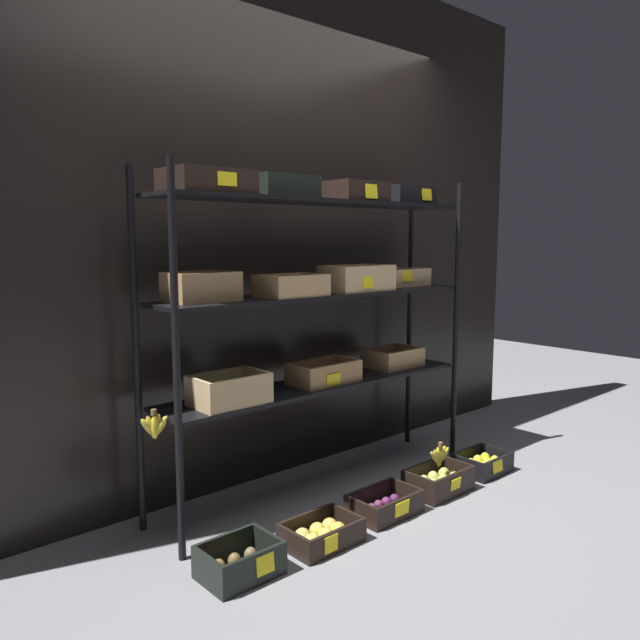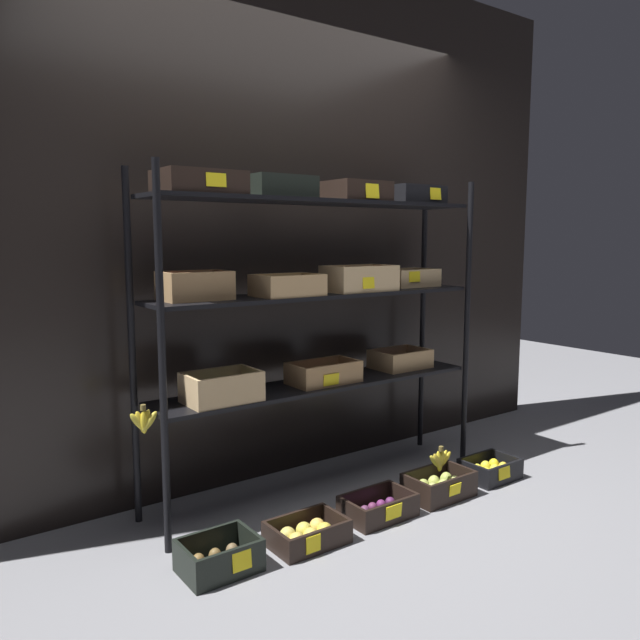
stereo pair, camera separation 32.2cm
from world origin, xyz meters
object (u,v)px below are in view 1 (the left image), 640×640
Objects in this scene: display_rack at (316,288)px; crate_ground_pear at (438,482)px; crate_ground_plum at (385,506)px; banana_bunch_loose at (439,456)px; crate_ground_apple_gold at (321,534)px; crate_ground_lemon at (482,464)px; crate_ground_kiwi at (240,563)px.

display_rack is 5.68× the size of crate_ground_pear.
crate_ground_plum is 0.41m from crate_ground_pear.
crate_ground_pear is 0.14m from banana_bunch_loose.
crate_ground_apple_gold is 2.04× the size of banana_bunch_loose.
crate_ground_pear reaches higher than crate_ground_lemon.
display_rack is at bearing 50.56° from crate_ground_apple_gold.
banana_bunch_loose is (0.46, -0.46, -0.88)m from display_rack.
crate_ground_pear is at bearing -0.66° from crate_ground_kiwi.
crate_ground_plum is at bearing 179.17° from crate_ground_pear.
crate_ground_kiwi is 0.89× the size of crate_ground_plum.
crate_ground_kiwi reaches higher than crate_ground_lemon.
crate_ground_apple_gold is 1.25m from crate_ground_lemon.
crate_ground_kiwi is at bearing 179.67° from crate_ground_lemon.
crate_ground_plum is (0.84, -0.01, -0.01)m from crate_ground_kiwi.
crate_ground_apple_gold is 0.96× the size of crate_ground_pear.
crate_ground_kiwi is (-0.80, -0.44, -1.02)m from display_rack.
banana_bunch_loose is (-0.41, -0.00, 0.14)m from crate_ground_lemon.
crate_ground_kiwi is at bearing 176.95° from crate_ground_apple_gold.
crate_ground_pear is 0.41m from crate_ground_lemon.
crate_ground_plum is 0.82m from crate_ground_lemon.
crate_ground_lemon is (1.66, -0.01, -0.00)m from crate_ground_kiwi.
banana_bunch_loose is (0.42, -0.00, 0.15)m from crate_ground_plum.
display_rack is at bearing 95.27° from crate_ground_plum.
crate_ground_apple_gold is at bearing -179.32° from banana_bunch_loose.
display_rack is 5.93× the size of crate_ground_apple_gold.
banana_bunch_loose is at bearing 0.68° from crate_ground_apple_gold.
crate_ground_plum is 2.09× the size of banana_bunch_loose.
crate_ground_pear reaches higher than crate_ground_apple_gold.
crate_ground_kiwi reaches higher than crate_ground_apple_gold.
display_rack reaches higher than crate_ground_lemon.
crate_ground_lemon is (1.25, 0.01, 0.00)m from crate_ground_apple_gold.
banana_bunch_loose reaches higher than crate_ground_plum.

